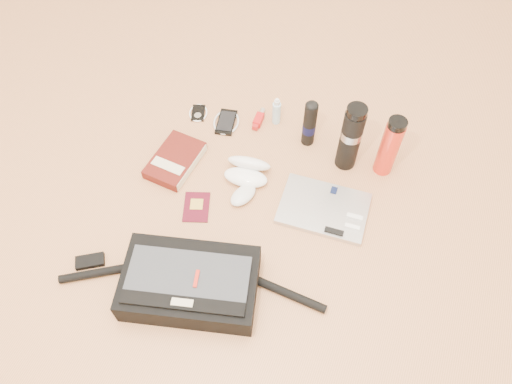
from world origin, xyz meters
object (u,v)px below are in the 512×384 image
messenger_bag (189,283)px  laptop (324,209)px  thermos_black (351,137)px  thermos_red (390,147)px  book (175,160)px

messenger_bag → laptop: 0.54m
messenger_bag → laptop: (0.31, 0.45, -0.04)m
thermos_black → thermos_red: (0.14, 0.02, -0.02)m
messenger_bag → thermos_black: 0.76m
laptop → thermos_red: (0.15, 0.26, 0.12)m
messenger_bag → book: bearing=107.2°
book → thermos_red: (0.73, 0.27, 0.11)m
thermos_black → thermos_red: 0.14m
laptop → thermos_black: size_ratio=1.09×
laptop → thermos_black: bearing=83.4°
laptop → thermos_black: 0.27m
book → laptop: bearing=5.2°
thermos_red → laptop: bearing=-119.8°
laptop → thermos_red: thermos_red is taller
messenger_bag → thermos_red: size_ratio=3.18×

